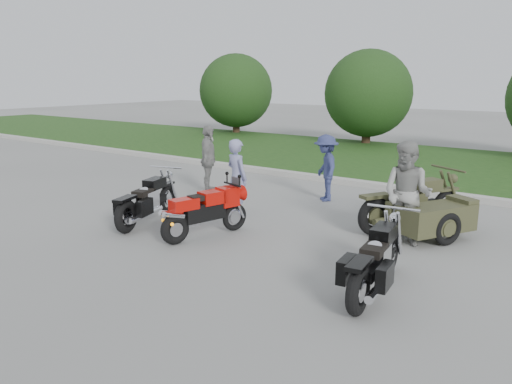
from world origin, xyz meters
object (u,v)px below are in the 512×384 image
Objects in this scene: cruiser_left at (146,202)px; person_stripe at (237,178)px; person_grey at (407,194)px; cruiser_sidecar at (424,213)px; sportbike_red at (204,210)px; person_denim at (326,168)px; person_back at (208,159)px; cruiser_right at (375,263)px.

person_stripe is (1.09, 1.56, 0.38)m from cruiser_left.
person_grey is (3.54, 0.24, 0.09)m from person_stripe.
sportbike_red is at bearing -114.23° from cruiser_sidecar.
person_grey is at bearing -158.45° from person_stripe.
person_grey is (-0.12, -0.64, 0.46)m from cruiser_sidecar.
cruiser_left is at bearing -68.86° from person_denim.
person_grey is (3.08, 1.80, 0.39)m from sportbike_red.
person_grey is at bearing 45.23° from sportbike_red.
person_denim is (0.42, 3.80, 0.27)m from sportbike_red.
person_stripe is 2.41m from person_denim.
person_denim is at bearing 98.71° from sportbike_red.
person_grey is 1.16× the size of person_denim.
cruiser_left is 1.37× the size of person_denim.
cruiser_sidecar is 1.27× the size of person_grey.
cruiser_sidecar is (4.75, 2.44, 0.01)m from cruiser_left.
cruiser_sidecar is at bearing -127.55° from person_back.
person_back reaches higher than cruiser_left.
person_stripe is 0.90× the size of person_grey.
person_denim reaches higher than cruiser_sidecar.
cruiser_sidecar is 1.47× the size of person_denim.
person_grey reaches higher than cruiser_left.
cruiser_right is 5.27m from person_denim.
cruiser_sidecar is at bearing 22.39° from person_denim.
person_denim is (-2.66, 2.00, -0.12)m from person_grey.
person_back is at bearing 145.08° from sportbike_red.
cruiser_sidecar is 0.80m from person_grey.
person_denim is 2.95m from person_back.
person_back is (-5.43, 1.00, -0.05)m from person_grey.
person_grey is at bearing -72.22° from cruiser_sidecar.
person_grey is 5.52m from person_back.
person_grey reaches higher than person_stripe.
person_stripe is at bearing 121.58° from sportbike_red.
person_denim is (0.88, 2.24, -0.03)m from person_stripe.
sportbike_red is 3.67m from person_back.
person_stripe is at bearing -138.01° from cruiser_sidecar.
person_stripe is at bearing -62.95° from person_denim.
person_back is (-1.89, 1.24, 0.04)m from person_stripe.
person_denim is (1.97, 3.80, 0.35)m from cruiser_left.
sportbike_red is 1.12× the size of person_stripe.
cruiser_sidecar reaches higher than cruiser_left.
person_denim reaches higher than cruiser_right.
cruiser_left is 1.94m from person_stripe.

